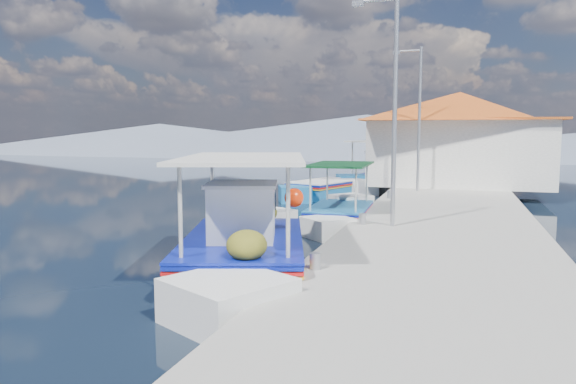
% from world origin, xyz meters
% --- Properties ---
extents(ground, '(160.00, 160.00, 0.00)m').
position_xyz_m(ground, '(0.00, 0.00, 0.00)').
color(ground, black).
rests_on(ground, ground).
extents(quay, '(5.00, 44.00, 0.50)m').
position_xyz_m(quay, '(5.90, 6.00, 0.25)').
color(quay, gray).
rests_on(quay, ground).
extents(bollards, '(0.20, 17.20, 0.30)m').
position_xyz_m(bollards, '(3.80, 5.25, 0.65)').
color(bollards, '#A5A8AD').
rests_on(bollards, quay).
extents(main_caique, '(4.05, 7.96, 2.75)m').
position_xyz_m(main_caique, '(1.99, -1.84, 0.53)').
color(main_caique, white).
rests_on(main_caique, ground).
extents(caique_green_canopy, '(1.93, 5.90, 2.21)m').
position_xyz_m(caique_green_canopy, '(2.66, 4.55, 0.33)').
color(caique_green_canopy, white).
rests_on(caique_green_canopy, ground).
extents(caique_blue_hull, '(3.37, 6.07, 1.15)m').
position_xyz_m(caique_blue_hull, '(0.37, 11.73, 0.31)').
color(caique_blue_hull, '#1C6AA8').
rests_on(caique_blue_hull, ground).
extents(caique_far, '(4.13, 7.62, 2.84)m').
position_xyz_m(caique_far, '(2.62, 15.80, 0.53)').
color(caique_far, white).
rests_on(caique_far, ground).
extents(harbor_building, '(10.49, 10.49, 4.40)m').
position_xyz_m(harbor_building, '(6.20, 15.00, 2.78)').
color(harbor_building, white).
rests_on(harbor_building, quay).
extents(lamp_post_near, '(1.21, 0.14, 6.00)m').
position_xyz_m(lamp_post_near, '(4.51, 2.00, 3.85)').
color(lamp_post_near, '#A5A8AD').
rests_on(lamp_post_near, quay).
extents(lamp_post_far, '(1.21, 0.14, 6.00)m').
position_xyz_m(lamp_post_far, '(4.51, 11.00, 3.85)').
color(lamp_post_far, '#A5A8AD').
rests_on(lamp_post_far, quay).
extents(mountain_ridge, '(171.40, 96.00, 5.50)m').
position_xyz_m(mountain_ridge, '(6.54, 56.00, 2.04)').
color(mountain_ridge, slate).
rests_on(mountain_ridge, ground).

